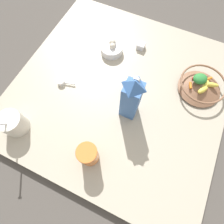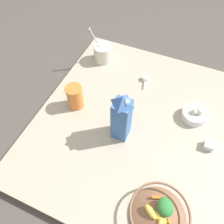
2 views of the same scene
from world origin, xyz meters
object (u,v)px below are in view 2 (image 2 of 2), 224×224
at_px(fruit_bowl, 159,214).
at_px(drinking_cup, 75,96).
at_px(garlic_bowl, 194,114).
at_px(yogurt_tub, 103,52).
at_px(milk_carton, 122,117).
at_px(spice_jar, 208,146).

distance_m(fruit_bowl, drinking_cup, 0.67).
xyz_separation_m(fruit_bowl, garlic_bowl, (0.53, -0.04, -0.01)).
height_order(yogurt_tub, garlic_bowl, yogurt_tub).
height_order(fruit_bowl, yogurt_tub, yogurt_tub).
xyz_separation_m(milk_carton, drinking_cup, (0.07, 0.29, -0.07)).
bearing_deg(garlic_bowl, spice_jar, -146.64).
height_order(fruit_bowl, spice_jar, fruit_bowl).
xyz_separation_m(yogurt_tub, spice_jar, (-0.37, -0.72, -0.04)).
xyz_separation_m(milk_carton, garlic_bowl, (0.24, -0.31, -0.12)).
bearing_deg(drinking_cup, milk_carton, -103.82).
height_order(spice_jar, garlic_bowl, garlic_bowl).
relative_size(fruit_bowl, garlic_bowl, 1.82).
height_order(milk_carton, drinking_cup, milk_carton).
distance_m(milk_carton, spice_jar, 0.44).
relative_size(drinking_cup, garlic_bowl, 1.06).
height_order(milk_carton, garlic_bowl, milk_carton).
relative_size(fruit_bowl, milk_carton, 0.83).
bearing_deg(drinking_cup, fruit_bowl, -122.72).
relative_size(milk_carton, yogurt_tub, 1.23).
distance_m(fruit_bowl, spice_jar, 0.41).
height_order(drinking_cup, garlic_bowl, drinking_cup).
distance_m(drinking_cup, spice_jar, 0.70).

